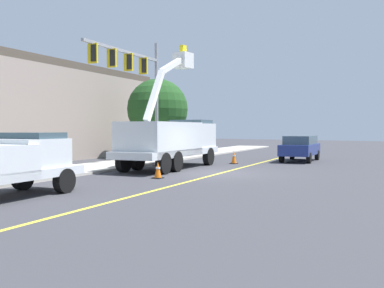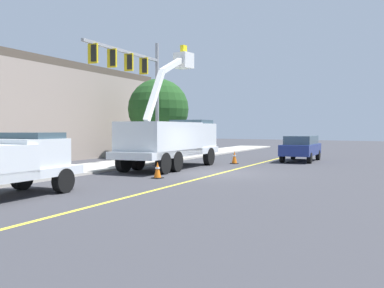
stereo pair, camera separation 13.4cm
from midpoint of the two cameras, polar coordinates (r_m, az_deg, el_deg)
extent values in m
plane|color=#38383D|center=(21.62, 3.45, -3.80)|extent=(120.00, 120.00, 0.00)
cube|color=#B2ADA3|center=(25.10, -12.09, -2.89)|extent=(59.61, 14.76, 0.12)
cube|color=yellow|center=(21.62, 3.45, -3.79)|extent=(49.15, 9.51, 0.01)
cube|color=silver|center=(24.14, -3.08, -1.04)|extent=(8.52, 3.99, 0.36)
cube|color=silver|center=(26.46, -0.46, 0.90)|extent=(3.02, 2.80, 1.60)
cube|color=#384C56|center=(26.64, -0.28, 2.42)|extent=(2.16, 2.40, 0.64)
cube|color=silver|center=(23.24, -4.21, 0.61)|extent=(5.62, 3.44, 1.80)
cube|color=white|center=(22.82, -5.03, 6.28)|extent=(2.04, 0.76, 2.79)
cube|color=white|center=(25.18, -2.60, 10.20)|extent=(3.06, 1.02, 1.40)
cube|color=white|center=(26.59, -1.29, 10.68)|extent=(0.90, 0.90, 0.90)
cube|color=yellow|center=(26.69, -1.29, 11.95)|extent=(0.36, 0.24, 0.60)
cylinder|color=black|center=(27.22, -2.39, -1.49)|extent=(1.09, 0.53, 1.04)
cylinder|color=black|center=(26.29, 2.00, -1.61)|extent=(1.09, 0.53, 1.04)
cylinder|color=black|center=(23.44, -7.19, -2.08)|extent=(1.09, 0.53, 1.04)
cylinder|color=black|center=(22.34, -2.27, -2.27)|extent=(1.09, 0.53, 1.04)
cylinder|color=black|center=(22.34, -8.96, -2.29)|extent=(1.09, 0.53, 1.04)
cylinder|color=black|center=(21.18, -3.87, -2.51)|extent=(1.09, 0.53, 1.04)
cube|color=silver|center=(15.01, -23.73, -3.68)|extent=(5.89, 3.11, 0.30)
cube|color=silver|center=(15.81, -20.43, -1.36)|extent=(2.34, 2.28, 1.10)
cube|color=#384C56|center=(15.94, -19.95, 0.40)|extent=(1.65, 1.98, 0.56)
cylinder|color=black|center=(16.99, -21.19, -4.12)|extent=(0.88, 0.45, 0.84)
cylinder|color=black|center=(15.70, -16.35, -4.56)|extent=(0.88, 0.45, 0.84)
cube|color=navy|center=(30.25, 13.63, -0.67)|extent=(5.07, 2.76, 0.70)
cube|color=#384C56|center=(30.37, 13.69, 0.47)|extent=(3.71, 2.29, 0.60)
cylinder|color=black|center=(28.52, 14.69, -1.75)|extent=(0.71, 0.36, 0.68)
cylinder|color=black|center=(28.86, 11.34, -1.68)|extent=(0.71, 0.36, 0.68)
cylinder|color=black|center=(31.73, 15.69, -1.38)|extent=(0.71, 0.36, 0.68)
cylinder|color=black|center=(32.04, 12.67, -1.32)|extent=(0.71, 0.36, 0.68)
cube|color=black|center=(19.52, -4.60, -4.37)|extent=(0.40, 0.40, 0.04)
cone|color=orange|center=(19.48, -4.61, -3.30)|extent=(0.32, 0.32, 0.70)
cylinder|color=white|center=(19.48, -4.61, -3.10)|extent=(0.20, 0.20, 0.08)
cube|color=black|center=(27.48, 5.28, -2.51)|extent=(0.40, 0.40, 0.04)
cone|color=orange|center=(27.45, 5.28, -1.66)|extent=(0.32, 0.32, 0.77)
cylinder|color=white|center=(27.44, 5.28, -1.50)|extent=(0.20, 0.20, 0.08)
cylinder|color=gray|center=(28.57, -4.72, 5.28)|extent=(0.22, 0.22, 7.62)
cube|color=gray|center=(25.72, -8.85, 11.70)|extent=(7.31, 1.54, 0.16)
cube|color=gold|center=(27.36, -6.44, 9.96)|extent=(0.22, 0.57, 1.00)
cube|color=black|center=(27.31, -6.26, 9.98)|extent=(0.26, 0.35, 0.84)
cube|color=gold|center=(25.97, -8.34, 10.38)|extent=(0.22, 0.57, 1.00)
cube|color=black|center=(25.92, -8.15, 10.40)|extent=(0.26, 0.35, 0.84)
cube|color=gold|center=(24.62, -10.45, 10.83)|extent=(0.22, 0.57, 1.00)
cube|color=black|center=(24.56, -10.26, 10.85)|extent=(0.26, 0.35, 0.84)
cube|color=gold|center=(23.30, -12.82, 11.31)|extent=(0.22, 0.57, 1.00)
cube|color=black|center=(23.24, -12.62, 11.33)|extent=(0.26, 0.35, 0.84)
cylinder|color=brown|center=(32.60, -4.56, -0.03)|extent=(0.32, 0.32, 2.03)
sphere|color=#1E471C|center=(32.61, -4.57, 4.49)|extent=(4.45, 4.45, 4.45)
camera|label=1|loc=(0.07, -90.17, -0.01)|focal=41.42mm
camera|label=2|loc=(0.07, 89.83, 0.01)|focal=41.42mm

